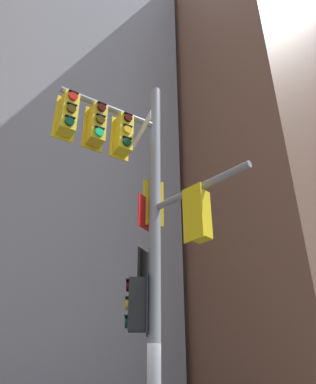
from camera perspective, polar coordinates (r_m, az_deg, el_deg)
The scene contains 3 objects.
building_tower_right at distance 32.68m, azimuth 17.55°, elevation 10.02°, with size 12.72×12.72×42.83m, color brown.
building_mid_block at distance 36.93m, azimuth -15.15°, elevation 2.97°, with size 17.30×17.30×41.05m, color #9399A3.
signal_pole_assembly at distance 8.27m, azimuth -2.68°, elevation -2.32°, with size 3.42×3.03×8.84m.
Camera 1 is at (-2.94, -7.09, 1.44)m, focal length 36.32 mm.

